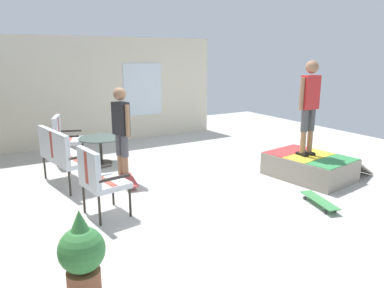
{
  "coord_description": "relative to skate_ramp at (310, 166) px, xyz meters",
  "views": [
    {
      "loc": [
        -5.67,
        3.62,
        2.3
      ],
      "look_at": [
        -0.08,
        0.29,
        0.7
      ],
      "focal_mm": 34.49,
      "sensor_mm": 36.0,
      "label": 1
    }
  ],
  "objects": [
    {
      "name": "person_skater",
      "position": [
        0.07,
        0.07,
        1.25
      ],
      "size": [
        0.25,
        0.48,
        1.75
      ],
      "color": "black",
      "rests_on": "skate_ramp"
    },
    {
      "name": "house_facade",
      "position": [
        4.86,
        2.22,
        1.14
      ],
      "size": [
        0.23,
        6.0,
        2.72
      ],
      "color": "beige",
      "rests_on": "ground_plane"
    },
    {
      "name": "potted_plant",
      "position": [
        -1.41,
        4.65,
        0.25
      ],
      "size": [
        0.44,
        0.44,
        0.92
      ],
      "color": "brown",
      "rests_on": "ground_plane"
    },
    {
      "name": "skateboard_spare",
      "position": [
        -1.04,
        0.93,
        -0.13
      ],
      "size": [
        0.82,
        0.42,
        0.1
      ],
      "color": "#3F8C4C",
      "rests_on": "ground_plane"
    },
    {
      "name": "skateboard_by_bench",
      "position": [
        1.38,
        3.11,
        -0.13
      ],
      "size": [
        0.82,
        0.35,
        0.1
      ],
      "color": "#B23838",
      "rests_on": "ground_plane"
    },
    {
      "name": "patio_table",
      "position": [
        2.92,
        3.13,
        0.19
      ],
      "size": [
        0.9,
        0.9,
        0.57
      ],
      "color": "#2D2823",
      "rests_on": "ground_plane"
    },
    {
      "name": "patio_bench",
      "position": [
        1.96,
        4.12,
        0.4
      ],
      "size": [
        1.32,
        0.75,
        1.02
      ],
      "color": "#2D2823",
      "rests_on": "ground_plane"
    },
    {
      "name": "person_watching",
      "position": [
        1.72,
        3.09,
        0.79
      ],
      "size": [
        0.47,
        0.31,
        1.72
      ],
      "color": "silver",
      "rests_on": "ground_plane"
    },
    {
      "name": "patio_chair_by_wall",
      "position": [
        0.33,
        3.97,
        0.4
      ],
      "size": [
        0.69,
        0.63,
        1.02
      ],
      "color": "#2D2823",
      "rests_on": "ground_plane"
    },
    {
      "name": "skate_ramp",
      "position": [
        0.0,
        0.0,
        0.0
      ],
      "size": [
        1.67,
        1.81,
        0.44
      ],
      "color": "gray",
      "rests_on": "ground_plane"
    },
    {
      "name": "ground_plane",
      "position": [
        1.06,
        1.73,
        -0.27
      ],
      "size": [
        12.0,
        12.0,
        0.1
      ],
      "primitive_type": "cube",
      "color": "beige"
    },
    {
      "name": "patio_chair_near_house",
      "position": [
        3.38,
        3.78,
        0.4
      ],
      "size": [
        0.77,
        0.73,
        1.02
      ],
      "color": "#2D2823",
      "rests_on": "ground_plane"
    }
  ]
}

